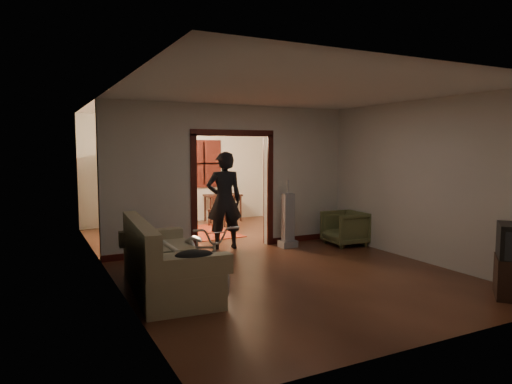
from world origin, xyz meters
TOP-DOWN VIEW (x-y plane):
  - floor at (0.00, 0.00)m, footprint 5.00×8.50m
  - ceiling at (0.00, 0.00)m, footprint 5.00×8.50m
  - wall_back at (0.00, 4.25)m, footprint 5.00×0.02m
  - wall_left at (-2.50, 0.00)m, footprint 0.02×8.50m
  - wall_right at (2.50, 0.00)m, footprint 0.02×8.50m
  - partition_wall at (0.00, 0.75)m, footprint 5.00×0.14m
  - door_casing at (0.00, 0.75)m, footprint 1.74×0.20m
  - far_window at (0.70, 4.21)m, footprint 0.98×0.06m
  - chandelier at (0.00, 2.50)m, footprint 0.24×0.24m
  - light_switch at (1.05, 0.68)m, footprint 0.08×0.01m
  - sofa at (-1.88, -1.36)m, footprint 1.13×2.23m
  - rolled_paper at (-1.78, -1.06)m, footprint 0.09×0.75m
  - jacket at (-1.83, -2.27)m, footprint 0.47×0.36m
  - bicycle at (-1.43, -1.52)m, footprint 0.64×1.81m
  - armchair at (2.15, -0.05)m, footprint 0.80×0.77m
  - vacuum at (1.01, 0.30)m, footprint 0.38×0.33m
  - person at (-0.16, 0.77)m, footprint 0.77×0.59m
  - oriental_rug at (-0.07, 2.53)m, footprint 1.59×2.03m
  - locker at (-1.32, 3.80)m, footprint 1.00×0.65m
  - globe at (-1.32, 3.80)m, footprint 0.27×0.27m
  - desk at (1.12, 3.90)m, footprint 1.03×0.69m
  - desk_chair at (0.64, 3.16)m, footprint 0.39×0.39m

SIDE VIEW (x-z plane):
  - floor at x=0.00m, z-range -0.01..0.01m
  - oriental_rug at x=-0.07m, z-range 0.00..0.01m
  - armchair at x=2.15m, z-range 0.00..0.69m
  - desk at x=1.12m, z-range 0.00..0.71m
  - desk_chair at x=0.64m, z-range 0.00..0.81m
  - bicycle at x=-1.43m, z-range 0.00..0.95m
  - sofa at x=-1.88m, z-range 0.00..0.99m
  - rolled_paper at x=-1.78m, z-range 0.48..0.58m
  - vacuum at x=1.01m, z-range 0.00..1.08m
  - jacket at x=-1.83m, z-range 0.61..0.75m
  - locker at x=-1.32m, z-range 0.00..1.87m
  - person at x=-0.16m, z-range 0.00..1.90m
  - door_casing at x=0.00m, z-range -0.06..2.26m
  - light_switch at x=1.05m, z-range 1.19..1.31m
  - wall_back at x=0.00m, z-range 0.00..2.80m
  - wall_left at x=-2.50m, z-range 0.00..2.80m
  - wall_right at x=2.50m, z-range 0.00..2.80m
  - partition_wall at x=0.00m, z-range 0.00..2.80m
  - far_window at x=0.70m, z-range 0.91..2.19m
  - globe at x=-1.32m, z-range 1.81..2.07m
  - chandelier at x=0.00m, z-range 2.23..2.47m
  - ceiling at x=0.00m, z-range 2.79..2.80m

